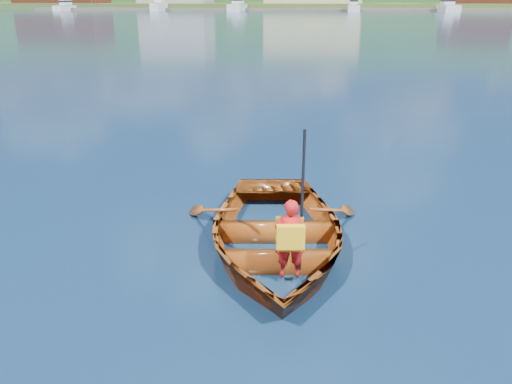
# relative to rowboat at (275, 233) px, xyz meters

# --- Properties ---
(ground) EXTENTS (600.00, 600.00, 0.00)m
(ground) POSITION_rel_rowboat_xyz_m (0.13, -0.14, -0.26)
(ground) COLOR #0D2442
(ground) RESTS_ON ground
(rowboat) EXTENTS (3.37, 4.34, 0.83)m
(rowboat) POSITION_rel_rowboat_xyz_m (0.00, 0.00, 0.00)
(rowboat) COLOR brown
(rowboat) RESTS_ON ground
(child_paddler) EXTENTS (0.41, 0.38, 1.85)m
(child_paddler) POSITION_rel_rowboat_xyz_m (0.28, -0.87, 0.37)
(child_paddler) COLOR red
(child_paddler) RESTS_ON ground
(dock) EXTENTS (160.05, 8.69, 0.80)m
(dock) POSITION_rel_rowboat_xyz_m (-8.14, 147.86, 0.14)
(dock) COLOR brown
(dock) RESTS_ON ground
(marina_yachts) EXTENTS (141.74, 13.87, 4.41)m
(marina_yachts) POSITION_rel_rowboat_xyz_m (-5.90, 143.18, 1.10)
(marina_yachts) COLOR silver
(marina_yachts) RESTS_ON ground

